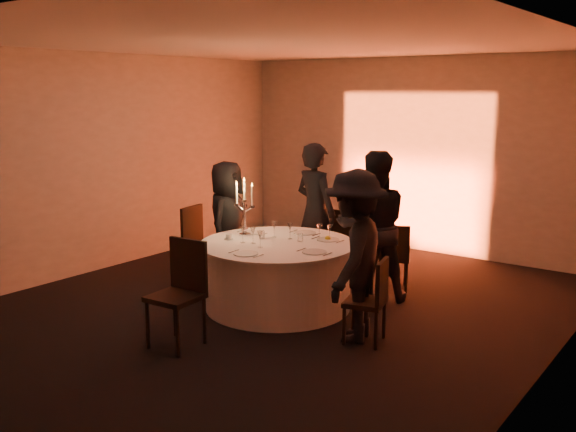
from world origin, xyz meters
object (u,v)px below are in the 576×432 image
Objects in this scene: guest_back_right at (373,226)px; banquet_table at (278,275)px; chair_back_right at (394,254)px; candelabra at (245,215)px; chair_right at (372,297)px; coffee_cup at (229,237)px; guest_right at (355,256)px; chair_front at (181,286)px; chair_back_left at (347,239)px; chair_left at (200,240)px; guest_back_left at (315,212)px; guest_left at (227,222)px.

banquet_table is at bearing 10.17° from guest_back_right.
candelabra is at bearing 15.62° from chair_back_right.
chair_right reaches higher than coffee_cup.
coffee_cup is (-1.97, 0.11, 0.32)m from chair_right.
guest_right reaches higher than chair_back_right.
chair_front is 1.63m from candelabra.
chair_right is 0.43m from guest_right.
candelabra is at bearing 71.21° from chair_back_left.
chair_front is 9.51× the size of coffee_cup.
chair_back_left is at bearing 84.54° from chair_front.
candelabra is (-1.76, 0.39, 0.15)m from guest_right.
banquet_table is 2.10× the size of chair_back_right.
candelabra is at bearing 87.35° from coffee_cup.
chair_left reaches higher than coffee_cup.
coffee_cup is (-1.36, -1.57, 0.32)m from chair_back_right.
chair_left is 0.56× the size of guest_back_right.
coffee_cup is at bearing -108.63° from guest_right.
chair_front is 2.68m from guest_back_left.
guest_left is at bearing -61.19° from chair_left.
guest_left reaches higher than chair_back_left.
guest_left reaches higher than coffee_cup.
guest_back_left is (0.84, 0.81, 0.11)m from guest_left.
banquet_table is 0.84m from candelabra.
chair_front reaches higher than chair_right.
chair_front is at bearing -170.53° from guest_left.
guest_back_left is 2.58× the size of candelabra.
candelabra is (-1.35, -1.29, 0.54)m from chair_back_right.
banquet_table is 1.58m from chair_back_left.
coffee_cup is 0.16× the size of candelabra.
candelabra reaches higher than chair_left.
guest_left is (0.29, 0.22, 0.23)m from chair_left.
chair_back_left is 2.37m from chair_right.
chair_right is at bearing 78.79° from guest_back_right.
chair_left is at bearing 107.54° from guest_left.
guest_back_left is (-0.27, -0.36, 0.39)m from chair_back_left.
chair_back_left reaches higher than banquet_table.
chair_left is 2.09m from chair_front.
guest_left reaches higher than banquet_table.
guest_left is 2.45m from guest_right.
guest_left is (-1.93, -0.96, 0.32)m from chair_back_right.
chair_back_right is at bearing 166.13° from chair_back_left.
guest_left is 0.88× the size of guest_back_left.
chair_right is at bearing -12.74° from banquet_table.
chair_back_left is at bearing -113.55° from guest_back_left.
guest_back_left is (-1.09, -0.15, 0.43)m from chair_back_right.
guest_left is (-1.11, -1.17, 0.28)m from chair_back_left.
guest_back_right reaches higher than coffee_cup.
chair_back_right is at bearing 68.33° from chair_front.
guest_right is 15.77× the size of coffee_cup.
candelabra is at bearing 102.57° from chair_front.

